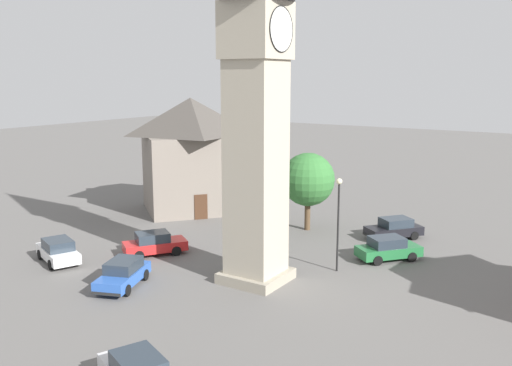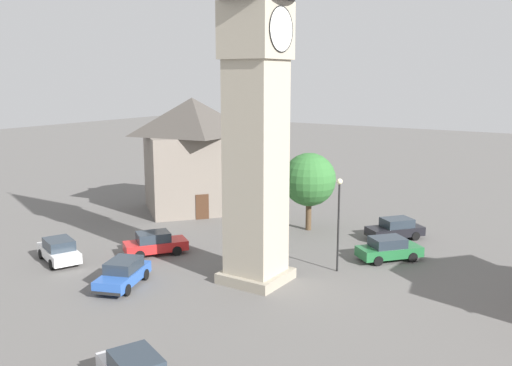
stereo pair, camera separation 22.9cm
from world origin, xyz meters
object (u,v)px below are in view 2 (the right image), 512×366
object	(u,v)px
car_green_alley	(395,229)
lamp_post	(339,211)
car_silver_kerb	(123,273)
car_white_side	(59,250)
tree	(309,180)
building_terrace_right	(193,153)
pedestrian	(279,237)
car_black_far	(155,243)
clock_tower	(256,49)
car_blue_kerb	(389,249)

from	to	relation	value
car_green_alley	lamp_post	world-z (taller)	lamp_post
car_silver_kerb	car_white_side	xyz separation A→B (m)	(0.74, 6.59, 0.00)
tree	building_terrace_right	size ratio (longest dim) A/B	0.55
car_white_side	pedestrian	xyz separation A→B (m)	(9.59, -10.66, 0.25)
car_white_side	car_black_far	distance (m)	6.09
clock_tower	car_blue_kerb	world-z (taller)	clock_tower
car_green_alley	clock_tower	bearing A→B (deg)	163.18
car_white_side	car_blue_kerb	bearing A→B (deg)	-55.87
car_blue_kerb	pedestrian	world-z (taller)	pedestrian
clock_tower	car_white_side	world-z (taller)	clock_tower
car_silver_kerb	lamp_post	world-z (taller)	lamp_post
pedestrian	clock_tower	bearing A→B (deg)	-162.31
tree	lamp_post	world-z (taller)	tree
car_blue_kerb	lamp_post	size ratio (longest dim) A/B	0.74
pedestrian	tree	distance (m)	6.65
car_blue_kerb	car_black_far	xyz separation A→B (m)	(-7.38, 13.47, 0.00)
clock_tower	car_white_side	xyz separation A→B (m)	(-4.10, 12.41, -12.40)
car_silver_kerb	building_terrace_right	size ratio (longest dim) A/B	0.40
car_black_far	tree	distance (m)	12.78
clock_tower	car_green_alley	size ratio (longest dim) A/B	5.26
lamp_post	car_white_side	bearing A→B (deg)	117.58
car_black_far	pedestrian	bearing A→B (deg)	-52.31
pedestrian	car_silver_kerb	bearing A→B (deg)	158.54
car_green_alley	car_silver_kerb	bearing A→B (deg)	151.18
car_green_alley	pedestrian	world-z (taller)	pedestrian
car_silver_kerb	car_white_side	world-z (taller)	same
lamp_post	pedestrian	bearing A→B (deg)	74.26
car_silver_kerb	building_terrace_right	world-z (taller)	building_terrace_right
car_white_side	building_terrace_right	xyz separation A→B (m)	(15.82, 1.89, 4.30)
clock_tower	car_green_alley	bearing A→B (deg)	-16.82
car_black_far	lamp_post	xyz separation A→B (m)	(3.67, -11.58, 3.01)
pedestrian	tree	world-z (taller)	tree
car_blue_kerb	pedestrian	size ratio (longest dim) A/B	2.51
building_terrace_right	car_black_far	bearing A→B (deg)	-152.14
car_blue_kerb	building_terrace_right	distance (m)	20.30
car_white_side	building_terrace_right	world-z (taller)	building_terrace_right
car_black_far	tree	world-z (taller)	tree
clock_tower	car_black_far	bearing A→B (deg)	87.13
pedestrian	lamp_post	xyz separation A→B (m)	(-1.41, -5.01, 2.77)
car_green_alley	building_terrace_right	size ratio (longest dim) A/B	0.39
car_blue_kerb	car_white_side	xyz separation A→B (m)	(-11.90, 17.56, 0.00)
clock_tower	building_terrace_right	xyz separation A→B (m)	(11.72, 14.30, -8.10)
tree	lamp_post	distance (m)	9.39
car_silver_kerb	car_black_far	world-z (taller)	same
car_white_side	tree	xyz separation A→B (m)	(15.50, -9.79, 3.19)
clock_tower	car_black_far	distance (m)	14.94
car_silver_kerb	lamp_post	xyz separation A→B (m)	(8.92, -9.07, 3.01)
car_green_alley	pedestrian	distance (m)	9.14
car_white_side	lamp_post	xyz separation A→B (m)	(8.18, -15.66, 3.01)
car_silver_kerb	lamp_post	size ratio (longest dim) A/B	0.77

